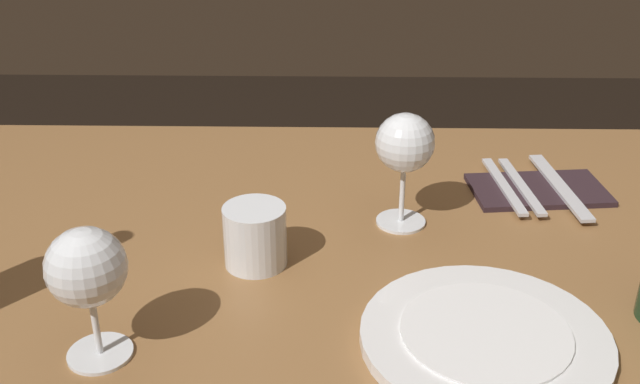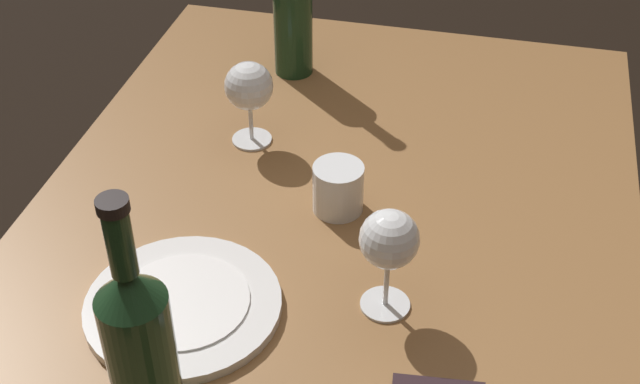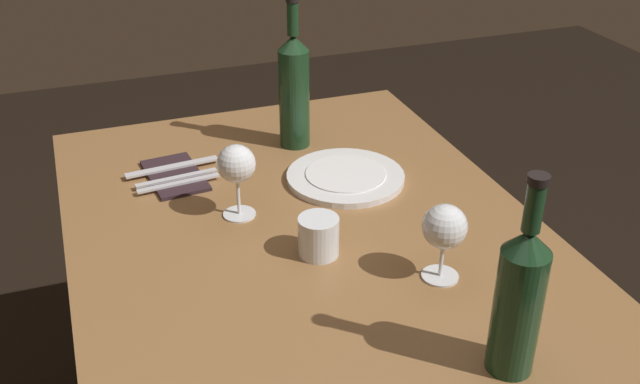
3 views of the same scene
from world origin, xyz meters
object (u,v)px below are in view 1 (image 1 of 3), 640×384
(dinner_plate, at_px, (485,338))
(folded_napkin, at_px, (538,190))
(fork_inner, at_px, (521,186))
(wine_glass_right, at_px, (405,146))
(wine_glass_left, at_px, (87,270))
(fork_outer, at_px, (504,186))
(water_tumbler, at_px, (255,238))
(table_knife, at_px, (560,186))

(dinner_plate, height_order, folded_napkin, dinner_plate)
(fork_inner, bearing_deg, wine_glass_right, -152.41)
(wine_glass_right, height_order, dinner_plate, wine_glass_right)
(wine_glass_left, relative_size, fork_outer, 0.80)
(fork_inner, bearing_deg, dinner_plate, -107.93)
(wine_glass_right, xyz_separation_m, water_tumbler, (-0.18, -0.10, -0.08))
(wine_glass_left, distance_m, wine_glass_right, 0.43)
(table_knife, bearing_deg, wine_glass_left, -146.18)
(wine_glass_left, distance_m, fork_inner, 0.64)
(wine_glass_right, bearing_deg, wine_glass_left, -139.14)
(wine_glass_left, height_order, water_tumbler, wine_glass_left)
(water_tumbler, relative_size, fork_inner, 0.42)
(wine_glass_right, bearing_deg, fork_outer, 31.25)
(dinner_plate, bearing_deg, wine_glass_left, -176.29)
(wine_glass_right, bearing_deg, table_knife, 21.82)
(dinner_plate, distance_m, fork_inner, 0.37)
(fork_outer, bearing_deg, wine_glass_left, -141.99)
(fork_inner, bearing_deg, fork_outer, 180.00)
(water_tumbler, relative_size, folded_napkin, 0.38)
(fork_inner, relative_size, fork_outer, 1.00)
(folded_napkin, bearing_deg, fork_inner, 180.00)
(water_tumbler, bearing_deg, wine_glass_left, -128.56)
(water_tumbler, bearing_deg, fork_inner, 28.56)
(dinner_plate, height_order, table_knife, dinner_plate)
(water_tumbler, xyz_separation_m, fork_outer, (0.34, 0.20, -0.02))
(wine_glass_right, bearing_deg, dinner_plate, -75.35)
(dinner_plate, height_order, fork_inner, dinner_plate)
(fork_outer, bearing_deg, fork_inner, 0.00)
(folded_napkin, bearing_deg, dinner_plate, -111.56)
(water_tumbler, distance_m, dinner_plate, 0.29)
(wine_glass_right, xyz_separation_m, fork_outer, (0.15, 0.09, -0.10))
(water_tumbler, xyz_separation_m, folded_napkin, (0.39, 0.20, -0.03))
(folded_napkin, bearing_deg, wine_glass_left, -144.71)
(wine_glass_left, relative_size, water_tumbler, 1.90)
(water_tumbler, xyz_separation_m, fork_inner, (0.36, 0.20, -0.02))
(fork_inner, distance_m, table_knife, 0.06)
(wine_glass_left, relative_size, folded_napkin, 0.72)
(folded_napkin, distance_m, fork_inner, 0.03)
(table_knife, bearing_deg, fork_inner, -180.00)
(wine_glass_left, bearing_deg, water_tumbler, 51.44)
(water_tumbler, xyz_separation_m, table_knife, (0.42, 0.20, -0.02))
(wine_glass_left, xyz_separation_m, table_knife, (0.56, 0.38, -0.09))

